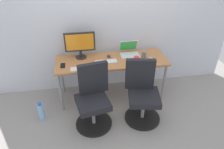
{
  "coord_description": "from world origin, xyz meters",
  "views": [
    {
      "loc": [
        -0.48,
        -3.0,
        2.36
      ],
      "look_at": [
        0.0,
        -0.05,
        0.46
      ],
      "focal_mm": 34.48,
      "sensor_mm": 36.0,
      "label": 1
    }
  ],
  "objects_px": {
    "office_chair_left": "(93,99)",
    "open_laptop": "(129,51)",
    "water_bottle_on_floor": "(41,112)",
    "office_chair_right": "(142,94)",
    "desktop_monitor": "(80,43)",
    "coffee_mug": "(136,59)"
  },
  "relations": [
    {
      "from": "office_chair_left",
      "to": "open_laptop",
      "type": "relative_size",
      "value": 3.03
    },
    {
      "from": "office_chair_left",
      "to": "water_bottle_on_floor",
      "type": "distance_m",
      "value": 0.85
    },
    {
      "from": "office_chair_right",
      "to": "desktop_monitor",
      "type": "height_order",
      "value": "desktop_monitor"
    },
    {
      "from": "office_chair_right",
      "to": "desktop_monitor",
      "type": "relative_size",
      "value": 1.96
    },
    {
      "from": "water_bottle_on_floor",
      "to": "coffee_mug",
      "type": "distance_m",
      "value": 1.66
    },
    {
      "from": "water_bottle_on_floor",
      "to": "open_laptop",
      "type": "xyz_separation_m",
      "value": [
        1.47,
        0.57,
        0.62
      ]
    },
    {
      "from": "open_laptop",
      "to": "coffee_mug",
      "type": "xyz_separation_m",
      "value": [
        0.05,
        -0.28,
        -0.01
      ]
    },
    {
      "from": "water_bottle_on_floor",
      "to": "open_laptop",
      "type": "distance_m",
      "value": 1.69
    },
    {
      "from": "office_chair_left",
      "to": "open_laptop",
      "type": "distance_m",
      "value": 1.07
    },
    {
      "from": "water_bottle_on_floor",
      "to": "office_chair_left",
      "type": "bearing_deg",
      "value": -12.6
    },
    {
      "from": "open_laptop",
      "to": "coffee_mug",
      "type": "relative_size",
      "value": 3.37
    },
    {
      "from": "office_chair_right",
      "to": "desktop_monitor",
      "type": "distance_m",
      "value": 1.25
    },
    {
      "from": "water_bottle_on_floor",
      "to": "coffee_mug",
      "type": "relative_size",
      "value": 3.37
    },
    {
      "from": "office_chair_left",
      "to": "open_laptop",
      "type": "height_order",
      "value": "office_chair_left"
    },
    {
      "from": "desktop_monitor",
      "to": "open_laptop",
      "type": "distance_m",
      "value": 0.83
    },
    {
      "from": "open_laptop",
      "to": "coffee_mug",
      "type": "distance_m",
      "value": 0.29
    },
    {
      "from": "desktop_monitor",
      "to": "open_laptop",
      "type": "relative_size",
      "value": 1.55
    },
    {
      "from": "water_bottle_on_floor",
      "to": "coffee_mug",
      "type": "bearing_deg",
      "value": 10.7
    },
    {
      "from": "desktop_monitor",
      "to": "open_laptop",
      "type": "height_order",
      "value": "desktop_monitor"
    },
    {
      "from": "water_bottle_on_floor",
      "to": "open_laptop",
      "type": "bearing_deg",
      "value": 21.19
    },
    {
      "from": "open_laptop",
      "to": "coffee_mug",
      "type": "bearing_deg",
      "value": -79.97
    },
    {
      "from": "office_chair_left",
      "to": "water_bottle_on_floor",
      "type": "xyz_separation_m",
      "value": [
        -0.79,
        0.18,
        -0.28
      ]
    }
  ]
}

